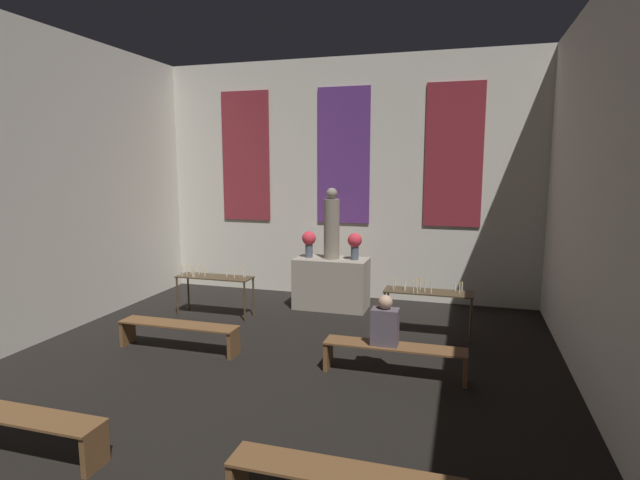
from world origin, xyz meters
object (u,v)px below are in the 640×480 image
(altar, at_px, (331,283))
(pew_second_left, at_px, (16,424))
(flower_vase_left, at_px, (309,241))
(person_seated, at_px, (385,323))
(candle_rack_left, at_px, (214,281))
(flower_vase_right, at_px, (355,243))
(candle_rack_right, at_px, (428,296))
(statue, at_px, (332,226))
(pew_back_left, at_px, (179,331))
(pew_back_right, at_px, (394,353))

(altar, xyz_separation_m, pew_second_left, (-1.65, -5.75, -0.19))
(flower_vase_left, distance_m, person_seated, 3.53)
(altar, height_order, person_seated, person_seated)
(flower_vase_left, relative_size, candle_rack_left, 0.36)
(flower_vase_right, height_order, pew_second_left, flower_vase_right)
(altar, bearing_deg, candle_rack_right, -29.99)
(statue, height_order, pew_second_left, statue)
(flower_vase_right, relative_size, pew_second_left, 0.27)
(altar, distance_m, flower_vase_left, 0.95)
(altar, height_order, flower_vase_left, flower_vase_left)
(altar, xyz_separation_m, candle_rack_right, (1.94, -1.12, 0.17))
(statue, height_order, candle_rack_right, statue)
(pew_back_left, distance_m, person_seated, 3.18)
(statue, relative_size, flower_vase_left, 2.64)
(altar, distance_m, person_seated, 3.24)
(altar, xyz_separation_m, pew_back_right, (1.65, -2.86, -0.19))
(altar, relative_size, candle_rack_left, 0.99)
(candle_rack_left, bearing_deg, pew_back_right, -25.75)
(altar, distance_m, candle_rack_right, 2.25)
(altar, height_order, flower_vase_right, flower_vase_right)
(pew_back_left, bearing_deg, flower_vase_left, 67.55)
(statue, distance_m, pew_back_left, 3.56)
(altar, height_order, candle_rack_right, altar)
(pew_second_left, distance_m, pew_back_left, 2.88)
(flower_vase_left, relative_size, pew_back_right, 0.27)
(altar, xyz_separation_m, flower_vase_right, (0.46, 0.00, 0.82))
(altar, relative_size, pew_back_left, 0.75)
(candle_rack_right, height_order, pew_second_left, candle_rack_right)
(pew_back_right, bearing_deg, pew_second_left, -138.78)
(person_seated, bearing_deg, flower_vase_right, 110.13)
(flower_vase_left, bearing_deg, candle_rack_right, -24.99)
(statue, bearing_deg, candle_rack_right, -29.99)
(pew_back_right, bearing_deg, altar, 119.89)
(pew_second_left, bearing_deg, flower_vase_right, 69.85)
(candle_rack_left, distance_m, pew_second_left, 4.65)
(statue, height_order, pew_back_right, statue)
(pew_second_left, bearing_deg, statue, 74.02)
(flower_vase_right, relative_size, person_seated, 0.76)
(pew_back_left, bearing_deg, altar, 60.11)
(flower_vase_right, distance_m, pew_back_right, 3.26)
(pew_back_left, height_order, person_seated, person_seated)
(altar, bearing_deg, pew_back_left, -119.89)
(flower_vase_right, xyz_separation_m, candle_rack_left, (-2.42, -1.12, -0.65))
(statue, distance_m, flower_vase_left, 0.56)
(altar, relative_size, person_seated, 2.08)
(pew_back_left, bearing_deg, candle_rack_left, 100.28)
(statue, relative_size, candle_rack_right, 0.96)
(pew_back_right, bearing_deg, flower_vase_right, 112.45)
(candle_rack_left, xyz_separation_m, person_seated, (3.47, -1.74, 0.05))
(candle_rack_right, bearing_deg, person_seated, -103.93)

